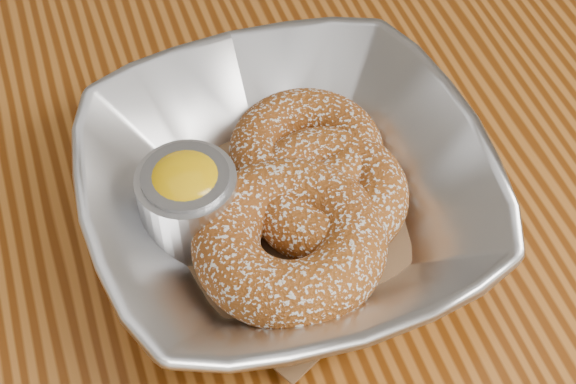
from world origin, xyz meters
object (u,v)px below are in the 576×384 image
object	(u,v)px
donut_front	(289,241)
serving_bowl	(288,196)
donut_extra	(328,194)
donut_back	(306,151)
ramekin	(188,199)

from	to	relation	value
donut_front	serving_bowl	bearing A→B (deg)	72.69
donut_front	donut_extra	distance (m)	0.04
serving_bowl	donut_extra	size ratio (longest dim) A/B	2.47
serving_bowl	donut_back	distance (m)	0.03
donut_extra	donut_back	bearing A→B (deg)	91.44
serving_bowl	donut_back	xyz separation A→B (m)	(0.02, 0.03, -0.00)
ramekin	donut_extra	bearing A→B (deg)	-11.15
donut_front	ramekin	bearing A→B (deg)	138.13
donut_extra	ramekin	bearing A→B (deg)	168.85
donut_back	donut_front	distance (m)	0.06
donut_back	donut_front	size ratio (longest dim) A/B	0.86
ramekin	donut_back	bearing A→B (deg)	13.90
serving_bowl	donut_front	xyz separation A→B (m)	(-0.01, -0.03, 0.00)
donut_back	donut_front	bearing A→B (deg)	-117.30
serving_bowl	ramekin	world-z (taller)	ramekin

